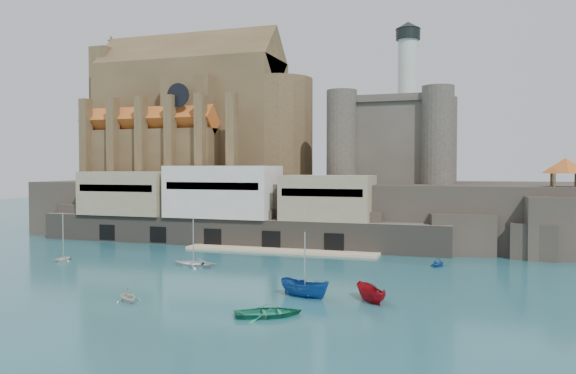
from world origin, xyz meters
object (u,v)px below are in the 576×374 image
(castle_keep, at_px, (395,137))
(boat_2, at_px, (305,297))
(church, at_px, (198,122))
(boat_1, at_px, (128,301))
(pavilion, at_px, (565,167))

(castle_keep, xyz_separation_m, boat_2, (-2.04, -50.27, -18.31))
(church, height_order, boat_1, church)
(boat_1, xyz_separation_m, boat_2, (15.44, 7.11, 0.00))
(castle_keep, relative_size, boat_1, 9.38)
(castle_keep, xyz_separation_m, pavilion, (25.92, -15.08, -5.59))
(boat_1, bearing_deg, castle_keep, 21.11)
(castle_keep, distance_m, boat_1, 62.72)
(church, xyz_separation_m, castle_keep, (40.21, -0.78, -3.81))
(castle_keep, relative_size, pavilion, 4.58)
(church, height_order, boat_2, church)
(castle_keep, distance_m, pavilion, 30.50)
(castle_keep, height_order, pavilion, castle_keep)
(pavilion, bearing_deg, boat_1, -135.74)
(church, xyz_separation_m, pavilion, (66.13, -15.85, -9.40))
(church, relative_size, pavilion, 7.34)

